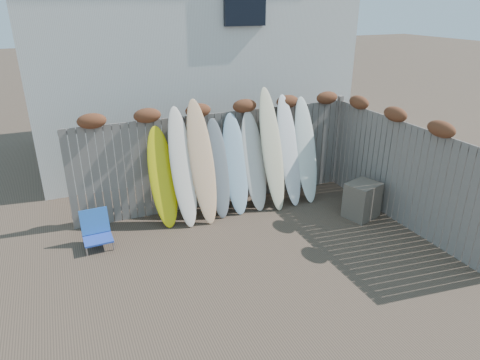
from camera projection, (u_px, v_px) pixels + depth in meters
name	position (u px, v px, depth m)	size (l,w,h in m)	color
ground	(267.00, 258.00, 7.36)	(80.00, 80.00, 0.00)	#493A2D
back_fence	(220.00, 151.00, 8.94)	(6.05, 0.28, 2.24)	slate
right_fence	(402.00, 167.00, 8.21)	(0.28, 4.40, 2.24)	slate
house	(181.00, 35.00, 11.79)	(8.50, 5.50, 6.33)	silver
beach_chair	(96.00, 230.00, 7.65)	(0.50, 0.54, 0.65)	#2442B4
wooden_crate	(362.00, 200.00, 8.65)	(0.62, 0.52, 0.73)	#726655
lattice_panel	(373.00, 163.00, 9.13)	(0.05, 1.18, 1.78)	#34291F
surfboard_0	(163.00, 177.00, 8.21)	(0.52, 0.07, 1.99)	yellow
surfboard_1	(183.00, 168.00, 8.21)	(0.46, 0.07, 2.35)	white
surfboard_2	(202.00, 162.00, 8.32)	(0.49, 0.07, 2.47)	#EFA584
surfboard_3	(218.00, 169.00, 8.58)	(0.46, 0.07, 2.03)	slate
surfboard_4	(235.00, 164.00, 8.72)	(0.50, 0.07, 2.10)	#A4C7E0
surfboard_5	(254.00, 161.00, 8.87)	(0.49, 0.07, 2.10)	silver
surfboard_6	(272.00, 150.00, 8.85)	(0.46, 0.07, 2.58)	beige
surfboard_7	(289.00, 151.00, 9.07)	(0.46, 0.07, 2.39)	white
surfboard_8	(306.00, 150.00, 9.23)	(0.47, 0.07, 2.30)	white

